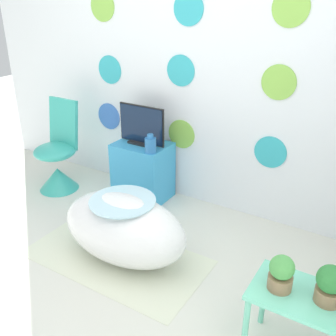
{
  "coord_description": "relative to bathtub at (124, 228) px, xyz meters",
  "views": [
    {
      "loc": [
        1.61,
        -1.12,
        1.79
      ],
      "look_at": [
        0.4,
        0.83,
        0.73
      ],
      "focal_mm": 42.0,
      "sensor_mm": 36.0,
      "label": 1
    }
  ],
  "objects": [
    {
      "name": "ground_plane",
      "position": [
        -0.11,
        -0.71,
        -0.24
      ],
      "size": [
        12.0,
        12.0,
        0.0
      ],
      "primitive_type": "plane",
      "color": "silver"
    },
    {
      "name": "wall_back_dotted",
      "position": [
        -0.11,
        1.04,
        1.06
      ],
      "size": [
        4.43,
        0.05,
        2.6
      ],
      "color": "white",
      "rests_on": "ground_plane"
    },
    {
      "name": "rug",
      "position": [
        -0.04,
        -0.05,
        -0.24
      ],
      "size": [
        1.3,
        0.69,
        0.01
      ],
      "color": "silver",
      "rests_on": "ground_plane"
    },
    {
      "name": "bathtub",
      "position": [
        0.0,
        0.0,
        0.0
      ],
      "size": [
        0.97,
        0.56,
        0.48
      ],
      "color": "white",
      "rests_on": "ground_plane"
    },
    {
      "name": "chair",
      "position": [
        -1.19,
        0.52,
        0.02
      ],
      "size": [
        0.39,
        0.39,
        0.86
      ],
      "color": "#38B2A3",
      "rests_on": "ground_plane"
    },
    {
      "name": "tv_cabinet",
      "position": [
        -0.4,
        0.81,
        0.02
      ],
      "size": [
        0.48,
        0.37,
        0.53
      ],
      "color": "#389ED6",
      "rests_on": "ground_plane"
    },
    {
      "name": "tv",
      "position": [
        -0.4,
        0.81,
        0.44
      ],
      "size": [
        0.45,
        0.12,
        0.35
      ],
      "color": "black",
      "rests_on": "tv_cabinet"
    },
    {
      "name": "vase",
      "position": [
        -0.23,
        0.69,
        0.35
      ],
      "size": [
        0.1,
        0.1,
        0.16
      ],
      "color": "#2D72B7",
      "rests_on": "tv_cabinet"
    },
    {
      "name": "side_table",
      "position": [
        1.27,
        -0.22,
        0.11
      ],
      "size": [
        0.49,
        0.33,
        0.43
      ],
      "color": "#72D8B7",
      "rests_on": "ground_plane"
    },
    {
      "name": "potted_plant_left",
      "position": [
        1.16,
        -0.24,
        0.28
      ],
      "size": [
        0.12,
        0.12,
        0.19
      ],
      "color": "#8C6B4C",
      "rests_on": "side_table"
    },
    {
      "name": "potted_plant_right",
      "position": [
        1.38,
        -0.21,
        0.29
      ],
      "size": [
        0.14,
        0.14,
        0.2
      ],
      "color": "#8C6B4C",
      "rests_on": "side_table"
    }
  ]
}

